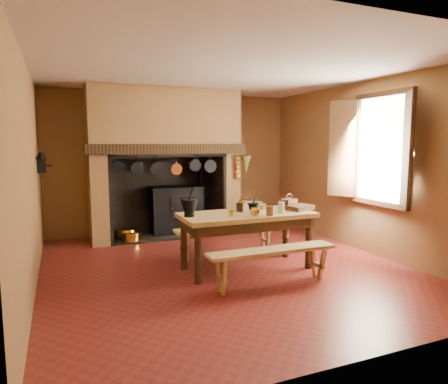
# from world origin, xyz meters

# --- Properties ---
(floor) EXTENTS (5.50, 5.50, 0.00)m
(floor) POSITION_xyz_m (0.00, 0.00, 0.00)
(floor) COLOR maroon
(floor) RESTS_ON ground
(ceiling) EXTENTS (5.50, 5.50, 0.00)m
(ceiling) POSITION_xyz_m (0.00, 0.00, 2.80)
(ceiling) COLOR silver
(ceiling) RESTS_ON back_wall
(back_wall) EXTENTS (5.00, 0.02, 2.80)m
(back_wall) POSITION_xyz_m (0.00, 2.75, 1.40)
(back_wall) COLOR brown
(back_wall) RESTS_ON floor
(wall_left) EXTENTS (0.02, 5.50, 2.80)m
(wall_left) POSITION_xyz_m (-2.50, 0.00, 1.40)
(wall_left) COLOR brown
(wall_left) RESTS_ON floor
(wall_right) EXTENTS (0.02, 5.50, 2.80)m
(wall_right) POSITION_xyz_m (2.50, 0.00, 1.40)
(wall_right) COLOR brown
(wall_right) RESTS_ON floor
(wall_front) EXTENTS (5.00, 0.02, 2.80)m
(wall_front) POSITION_xyz_m (0.00, -2.75, 1.40)
(wall_front) COLOR brown
(wall_front) RESTS_ON floor
(chimney_breast) EXTENTS (2.95, 0.96, 2.80)m
(chimney_breast) POSITION_xyz_m (-0.30, 2.31, 1.81)
(chimney_breast) COLOR brown
(chimney_breast) RESTS_ON floor
(iron_range) EXTENTS (1.12, 0.55, 1.60)m
(iron_range) POSITION_xyz_m (-0.04, 2.45, 0.48)
(iron_range) COLOR black
(iron_range) RESTS_ON floor
(hearth_pans) EXTENTS (0.51, 0.62, 0.20)m
(hearth_pans) POSITION_xyz_m (-1.05, 2.22, 0.09)
(hearth_pans) COLOR gold
(hearth_pans) RESTS_ON floor
(hanging_pans) EXTENTS (1.92, 0.29, 0.27)m
(hanging_pans) POSITION_xyz_m (-0.34, 1.81, 1.36)
(hanging_pans) COLOR black
(hanging_pans) RESTS_ON chimney_breast
(onion_string) EXTENTS (0.12, 0.10, 0.46)m
(onion_string) POSITION_xyz_m (1.00, 1.79, 1.33)
(onion_string) COLOR #B46921
(onion_string) RESTS_ON chimney_breast
(herb_bunch) EXTENTS (0.20, 0.20, 0.35)m
(herb_bunch) POSITION_xyz_m (1.18, 1.79, 1.38)
(herb_bunch) COLOR brown
(herb_bunch) RESTS_ON chimney_breast
(window) EXTENTS (0.39, 1.75, 1.76)m
(window) POSITION_xyz_m (2.35, -0.40, 1.70)
(window) COLOR white
(window) RESTS_ON wall_right
(wall_coffee_mill) EXTENTS (0.23, 0.16, 0.31)m
(wall_coffee_mill) POSITION_xyz_m (-2.42, 1.55, 1.52)
(wall_coffee_mill) COLOR black
(wall_coffee_mill) RESTS_ON wall_left
(work_table) EXTENTS (1.88, 0.84, 0.82)m
(work_table) POSITION_xyz_m (0.26, -0.18, 0.69)
(work_table) COLOR tan
(work_table) RESTS_ON floor
(bench_front) EXTENTS (1.70, 0.30, 0.48)m
(bench_front) POSITION_xyz_m (0.26, -0.92, 0.36)
(bench_front) COLOR tan
(bench_front) RESTS_ON floor
(bench_back) EXTENTS (1.70, 0.30, 0.48)m
(bench_back) POSITION_xyz_m (0.26, 0.54, 0.36)
(bench_back) COLOR tan
(bench_back) RESTS_ON floor
(mortar_large) EXTENTS (0.24, 0.24, 0.40)m
(mortar_large) POSITION_xyz_m (-0.59, -0.15, 0.95)
(mortar_large) COLOR black
(mortar_large) RESTS_ON work_table
(mortar_small) EXTENTS (0.15, 0.15, 0.26)m
(mortar_small) POSITION_xyz_m (0.30, -0.29, 0.90)
(mortar_small) COLOR black
(mortar_small) RESTS_ON work_table
(coffee_grinder) EXTENTS (0.20, 0.18, 0.21)m
(coffee_grinder) POSITION_xyz_m (0.24, -0.07, 0.89)
(coffee_grinder) COLOR #3E2313
(coffee_grinder) RESTS_ON work_table
(brass_mug_a) EXTENTS (0.08, 0.08, 0.08)m
(brass_mug_a) POSITION_xyz_m (-0.07, -0.36, 0.86)
(brass_mug_a) COLOR gold
(brass_mug_a) RESTS_ON work_table
(brass_mug_b) EXTENTS (0.09, 0.09, 0.10)m
(brass_mug_b) POSITION_xyz_m (0.61, -0.01, 0.86)
(brass_mug_b) COLOR gold
(brass_mug_b) RESTS_ON work_table
(mixing_bowl) EXTENTS (0.48, 0.48, 0.09)m
(mixing_bowl) POSITION_xyz_m (0.47, 0.11, 0.86)
(mixing_bowl) COLOR tan
(mixing_bowl) RESTS_ON work_table
(stoneware_crock) EXTENTS (0.13, 0.13, 0.13)m
(stoneware_crock) POSITION_xyz_m (0.45, -0.50, 0.88)
(stoneware_crock) COLOR brown
(stoneware_crock) RESTS_ON work_table
(glass_jar) EXTENTS (0.10, 0.10, 0.15)m
(glass_jar) POSITION_xyz_m (0.70, -0.38, 0.89)
(glass_jar) COLOR beige
(glass_jar) RESTS_ON work_table
(wicker_basket) EXTENTS (0.26, 0.22, 0.21)m
(wicker_basket) POSITION_xyz_m (1.10, 0.06, 0.88)
(wicker_basket) COLOR #4F2717
(wicker_basket) RESTS_ON work_table
(wooden_tray) EXTENTS (0.44, 0.37, 0.06)m
(wooden_tray) POSITION_xyz_m (1.10, -0.24, 0.85)
(wooden_tray) COLOR #3E2313
(wooden_tray) RESTS_ON work_table
(brass_cup) EXTENTS (0.15, 0.15, 0.10)m
(brass_cup) POSITION_xyz_m (0.26, -0.43, 0.87)
(brass_cup) COLOR gold
(brass_cup) RESTS_ON work_table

